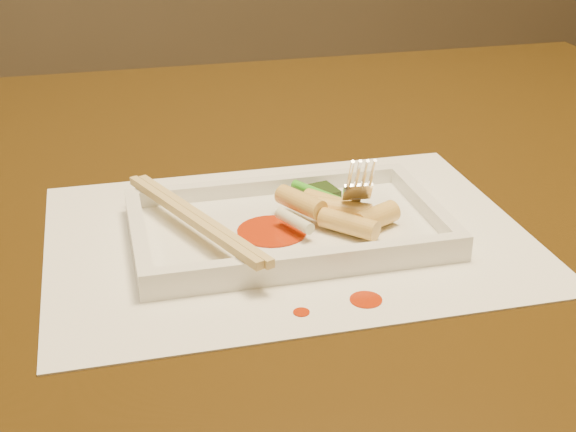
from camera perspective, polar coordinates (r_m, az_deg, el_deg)
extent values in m
cube|color=black|center=(0.78, -8.61, 0.44)|extent=(1.40, 0.90, 0.04)
cylinder|color=black|center=(1.45, 15.83, -4.44)|extent=(0.07, 0.07, 0.71)
cube|color=white|center=(0.68, 0.00, -1.43)|extent=(0.40, 0.30, 0.00)
cylinder|color=#B32605|center=(0.59, 5.57, -5.94)|extent=(0.02, 0.02, 0.00)
cylinder|color=#B32605|center=(0.57, 0.96, -6.85)|extent=(0.01, 0.01, 0.00)
cube|color=white|center=(0.68, 0.00, -1.07)|extent=(0.26, 0.16, 0.01)
cube|color=white|center=(0.74, -1.39, 2.20)|extent=(0.26, 0.01, 0.01)
cube|color=white|center=(0.61, 1.68, -3.18)|extent=(0.26, 0.01, 0.01)
cube|color=white|center=(0.66, -10.58, -1.37)|extent=(0.01, 0.14, 0.01)
cube|color=white|center=(0.71, 9.78, 0.83)|extent=(0.01, 0.14, 0.01)
cube|color=black|center=(0.71, 1.95, 1.46)|extent=(0.04, 0.04, 0.01)
cylinder|color=#EAEACC|center=(0.66, 0.46, -0.34)|extent=(0.03, 0.04, 0.01)
cylinder|color=#2D9E19|center=(0.70, 2.96, 1.27)|extent=(0.05, 0.08, 0.01)
cube|color=tan|center=(0.65, -6.99, -0.16)|extent=(0.08, 0.19, 0.01)
cube|color=tan|center=(0.65, -6.30, -0.08)|extent=(0.08, 0.19, 0.01)
cylinder|color=#B32605|center=(0.67, -1.13, -1.08)|extent=(0.06, 0.06, 0.00)
cylinder|color=#F0D070|center=(0.69, 2.99, 0.78)|extent=(0.04, 0.05, 0.02)
cylinder|color=#F0D070|center=(0.66, 4.35, -0.57)|extent=(0.05, 0.05, 0.02)
cylinder|color=#F0D070|center=(0.68, 0.91, 0.99)|extent=(0.04, 0.05, 0.02)
cylinder|color=#F0D070|center=(0.68, 4.02, 0.35)|extent=(0.05, 0.04, 0.02)
cylinder|color=#F0D070|center=(0.67, 6.28, -0.08)|extent=(0.04, 0.03, 0.02)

